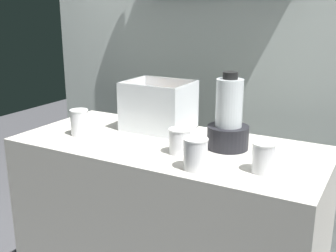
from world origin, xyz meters
name	(u,v)px	position (x,y,z in m)	size (l,w,h in m)	color
counter	(168,232)	(0.00, 0.00, 0.45)	(1.40, 0.64, 0.90)	beige
back_wall_unit	(231,47)	(-0.01, 0.77, 1.27)	(2.60, 0.24, 2.50)	silver
carrot_display_bin	(159,115)	(-0.15, 0.17, 0.97)	(0.32, 0.26, 0.24)	white
blender_pitcher	(228,121)	(0.26, 0.07, 1.02)	(0.18, 0.18, 0.33)	black
juice_cup_beet_far_left	(80,124)	(-0.43, -0.10, 0.95)	(0.09, 0.09, 0.12)	white
juice_cup_pomegranate_left	(180,142)	(0.11, -0.10, 0.95)	(0.09, 0.09, 0.11)	white
juice_cup_carrot_middle	(195,156)	(0.24, -0.22, 0.95)	(0.09, 0.09, 0.12)	white
juice_cup_pomegranate_right	(263,159)	(0.47, -0.13, 0.95)	(0.09, 0.09, 0.11)	white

